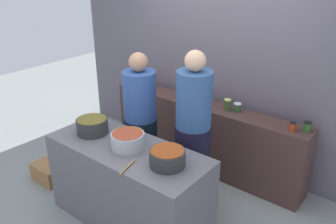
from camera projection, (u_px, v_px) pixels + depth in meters
ground at (149, 206)px, 3.98m from camera, size 12.00×12.00×0.00m
storefront_wall at (222, 52)px, 4.41m from camera, size 4.80×0.12×3.00m
display_shelf at (203, 136)px, 4.59m from camera, size 2.70×0.36×0.90m
prep_table at (129, 186)px, 3.58m from camera, size 1.70×0.70×0.90m
preserve_jar_0 at (131, 80)px, 5.08m from camera, size 0.08×0.08×0.13m
preserve_jar_1 at (146, 82)px, 4.96m from camera, size 0.07×0.07×0.14m
preserve_jar_2 at (194, 95)px, 4.55m from camera, size 0.08×0.08×0.10m
preserve_jar_3 at (204, 99)px, 4.39m from camera, size 0.08×0.08×0.13m
preserve_jar_4 at (227, 105)px, 4.20m from camera, size 0.09×0.09×0.14m
preserve_jar_5 at (237, 107)px, 4.18m from camera, size 0.09×0.09×0.10m
preserve_jar_6 at (293, 126)px, 3.71m from camera, size 0.07×0.07×0.10m
preserve_jar_7 at (307, 127)px, 3.69m from camera, size 0.08×0.08×0.11m
cooking_pot_left at (92, 126)px, 3.66m from camera, size 0.33×0.33×0.16m
cooking_pot_center at (128, 140)px, 3.37m from camera, size 0.33×0.33×0.16m
cooking_pot_right at (167, 158)px, 3.08m from camera, size 0.32×0.32×0.15m
wooden_spoon at (127, 167)px, 3.06m from camera, size 0.08×0.25×0.02m
cook_with_tongs at (141, 130)px, 4.05m from camera, size 0.39×0.39×1.68m
cook_in_cap at (193, 140)px, 3.72m from camera, size 0.38×0.38×1.79m
bread_crate at (51, 171)px, 4.43m from camera, size 0.42×0.34×0.22m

